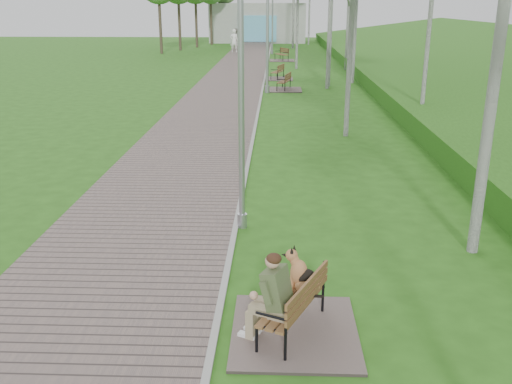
{
  "coord_description": "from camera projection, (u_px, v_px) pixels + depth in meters",
  "views": [
    {
      "loc": [
        0.78,
        -12.44,
        4.07
      ],
      "look_at": [
        0.42,
        -3.22,
        0.99
      ],
      "focal_mm": 40.0,
      "sensor_mm": 36.0,
      "label": 1
    }
  ],
  "objects": [
    {
      "name": "building_north",
      "position": [
        258.0,
        23.0,
        60.85
      ],
      "size": [
        10.0,
        5.2,
        4.0
      ],
      "color": "#9E9E99",
      "rests_on": "ground"
    },
    {
      "name": "bench_second",
      "position": [
        284.0,
        86.0,
        27.74
      ],
      "size": [
        1.66,
        1.84,
        1.02
      ],
      "color": "#675753",
      "rests_on": "ground"
    },
    {
      "name": "ground",
      "position": [
        243.0,
        188.0,
        13.11
      ],
      "size": [
        120.0,
        120.0,
        0.0
      ],
      "primitive_type": "plane",
      "color": "#275616",
      "rests_on": "ground"
    },
    {
      "name": "lamp_post_second",
      "position": [
        267.0,
        32.0,
        26.07
      ],
      "size": [
        0.23,
        0.23,
        5.91
      ],
      "color": "#94979C",
      "rests_on": "ground"
    },
    {
      "name": "bench_main",
      "position": [
        289.0,
        307.0,
        7.22
      ],
      "size": [
        1.62,
        1.8,
        1.41
      ],
      "color": "#675753",
      "rests_on": "ground"
    },
    {
      "name": "embankment",
      "position": [
        481.0,
        80.0,
        31.62
      ],
      "size": [
        14.0,
        70.0,
        1.6
      ],
      "primitive_type": "cube",
      "color": "#387F20",
      "rests_on": "ground"
    },
    {
      "name": "walkway",
      "position": [
        236.0,
        75.0,
        33.55
      ],
      "size": [
        3.5,
        67.0,
        0.04
      ],
      "primitive_type": "cube",
      "color": "#675753",
      "rests_on": "ground"
    },
    {
      "name": "pedestrian_near",
      "position": [
        234.0,
        41.0,
        48.19
      ],
      "size": [
        0.72,
        0.48,
        1.94
      ],
      "primitive_type": "imported",
      "rotation": [
        0.0,
        0.0,
        3.17
      ],
      "color": "white",
      "rests_on": "ground"
    },
    {
      "name": "bench_third",
      "position": [
        277.0,
        76.0,
        31.71
      ],
      "size": [
        1.63,
        1.81,
        1.0
      ],
      "color": "#675753",
      "rests_on": "ground"
    },
    {
      "name": "lamp_post_third",
      "position": [
        272.0,
        21.0,
        46.23
      ],
      "size": [
        0.22,
        0.22,
        5.59
      ],
      "color": "#94979C",
      "rests_on": "ground"
    },
    {
      "name": "bench_far",
      "position": [
        282.0,
        58.0,
        41.73
      ],
      "size": [
        1.83,
        2.03,
        1.12
      ],
      "color": "#675753",
      "rests_on": "ground"
    },
    {
      "name": "pedestrian_far",
      "position": [
        236.0,
        38.0,
        53.0
      ],
      "size": [
        1.01,
        0.88,
        1.78
      ],
      "primitive_type": "imported",
      "rotation": [
        0.0,
        0.0,
        3.41
      ],
      "color": "gray",
      "rests_on": "ground"
    },
    {
      "name": "kerb",
      "position": [
        265.0,
        75.0,
        33.48
      ],
      "size": [
        0.1,
        67.0,
        0.05
      ],
      "primitive_type": "cube",
      "color": "#999993",
      "rests_on": "ground"
    },
    {
      "name": "lamp_post_near",
      "position": [
        241.0,
        112.0,
        10.15
      ],
      "size": [
        0.18,
        0.18,
        4.73
      ],
      "color": "#94979C",
      "rests_on": "ground"
    }
  ]
}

